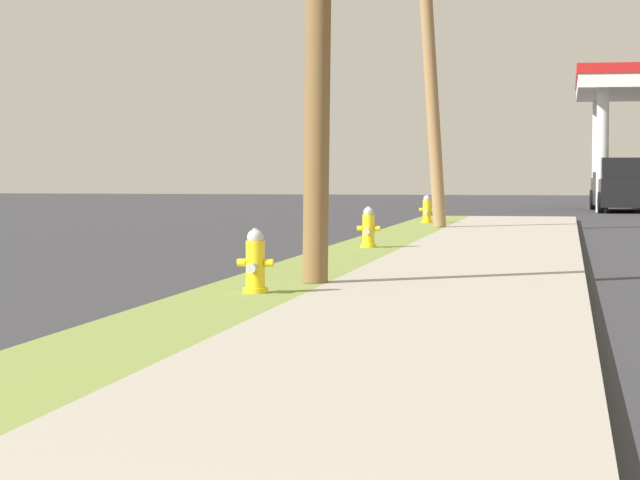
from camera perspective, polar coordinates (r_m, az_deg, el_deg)
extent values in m
cylinder|color=yellow|center=(15.09, -2.82, -2.20)|extent=(0.29, 0.29, 0.06)
cylinder|color=yellow|center=(15.07, -2.83, -1.17)|extent=(0.22, 0.22, 0.60)
sphere|color=#B2B2B7|center=(15.05, -2.83, 0.12)|extent=(0.19, 0.19, 0.19)
cylinder|color=#B2B2B7|center=(15.05, -2.83, 0.42)|extent=(0.06, 0.06, 0.05)
cylinder|color=yellow|center=(15.11, -3.42, -0.98)|extent=(0.10, 0.09, 0.09)
cylinder|color=yellow|center=(15.03, -2.23, -1.00)|extent=(0.10, 0.09, 0.09)
cylinder|color=#B2B2B7|center=(14.91, -2.98, -1.23)|extent=(0.11, 0.12, 0.11)
cylinder|color=yellow|center=(23.91, 2.12, -0.25)|extent=(0.29, 0.29, 0.06)
cylinder|color=yellow|center=(23.90, 2.12, 0.39)|extent=(0.22, 0.22, 0.60)
sphere|color=#B2B2B7|center=(23.88, 2.12, 1.21)|extent=(0.19, 0.19, 0.19)
cylinder|color=#B2B2B7|center=(23.88, 2.12, 1.40)|extent=(0.06, 0.06, 0.05)
cylinder|color=yellow|center=(23.92, 1.74, 0.51)|extent=(0.10, 0.09, 0.09)
cylinder|color=yellow|center=(23.87, 2.50, 0.51)|extent=(0.10, 0.09, 0.09)
cylinder|color=#B2B2B7|center=(23.73, 2.06, 0.37)|extent=(0.11, 0.12, 0.11)
cylinder|color=yellow|center=(35.14, 4.67, 0.80)|extent=(0.29, 0.29, 0.06)
cylinder|color=yellow|center=(35.13, 4.67, 1.24)|extent=(0.22, 0.22, 0.60)
sphere|color=#B2B2B7|center=(35.12, 4.67, 1.80)|extent=(0.19, 0.19, 0.19)
cylinder|color=#B2B2B7|center=(35.12, 4.67, 1.93)|extent=(0.06, 0.06, 0.05)
cylinder|color=yellow|center=(35.14, 4.41, 1.32)|extent=(0.10, 0.09, 0.09)
cylinder|color=yellow|center=(35.11, 4.93, 1.32)|extent=(0.10, 0.09, 0.09)
cylinder|color=#B2B2B7|center=(34.96, 4.64, 1.23)|extent=(0.11, 0.12, 0.11)
cylinder|color=#937047|center=(32.72, 4.71, 9.03)|extent=(0.98, 0.43, 9.64)
cylinder|color=silver|center=(48.42, 12.18, 3.82)|extent=(0.44, 0.44, 4.45)
cylinder|color=silver|center=(56.77, 11.96, 3.70)|extent=(0.44, 0.44, 4.45)
cylinder|color=black|center=(53.83, 13.51, 1.75)|extent=(0.29, 0.78, 0.76)
cylinder|color=black|center=(58.13, 13.71, 1.84)|extent=(0.29, 0.78, 0.76)
cube|color=black|center=(49.58, 13.04, 2.04)|extent=(2.25, 5.49, 1.00)
cube|color=black|center=(48.60, 13.15, 3.05)|extent=(1.94, 2.14, 0.76)
cube|color=black|center=(50.75, 12.93, 2.76)|extent=(2.02, 3.00, 0.24)
cylinder|color=black|center=(47.36, 12.12, 1.60)|extent=(0.26, 0.77, 0.76)
cylinder|color=black|center=(51.65, 11.78, 1.72)|extent=(0.26, 0.77, 0.76)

